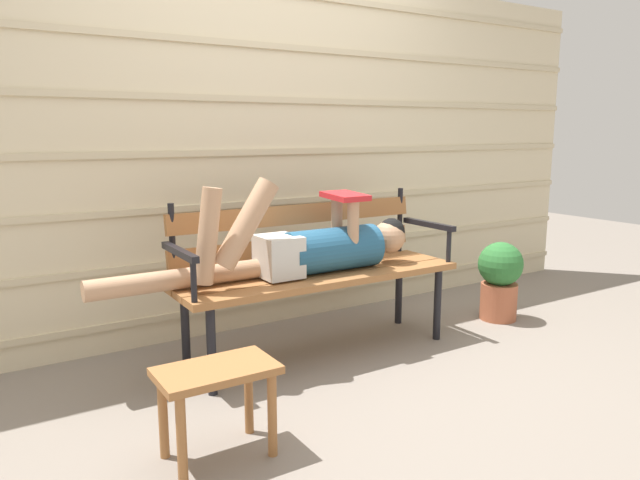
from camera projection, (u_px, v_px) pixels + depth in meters
name	position (u px, v px, depth m)	size (l,w,h in m)	color
ground_plane	(340.00, 365.00, 3.14)	(12.00, 12.00, 0.00)	gray
house_siding	(264.00, 152.00, 3.65)	(5.50, 0.08, 2.19)	beige
park_bench	(314.00, 263.00, 3.27)	(1.61, 0.47, 0.87)	#9E6638
reclining_person	(307.00, 247.00, 3.15)	(1.78, 0.25, 0.54)	#23567A
footstool	(217.00, 386.00, 2.20)	(0.44, 0.26, 0.36)	#9E6638
potted_plant	(500.00, 278.00, 3.85)	(0.29, 0.29, 0.52)	#AD5B3D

